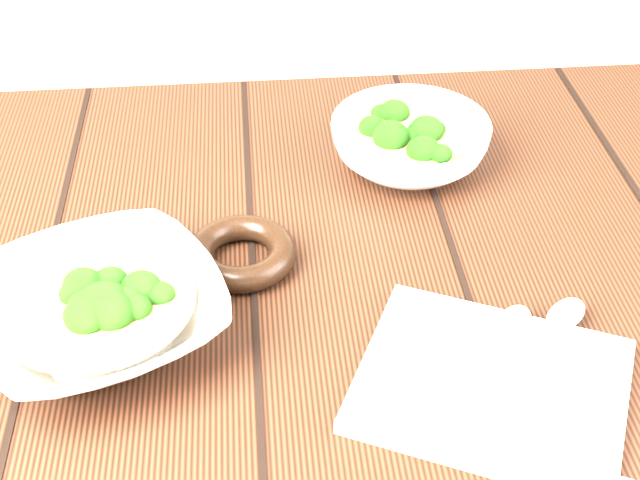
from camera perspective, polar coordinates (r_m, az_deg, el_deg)
table at (r=0.94m, az=-2.69°, el=-8.06°), size 1.20×0.80×0.75m
soup_bowl_front at (r=0.80m, az=-14.05°, el=-4.46°), size 0.29×0.29×0.06m
soup_bowl_back at (r=1.00m, az=5.77°, el=6.27°), size 0.22×0.22×0.06m
trivet at (r=0.87m, az=-5.05°, el=-0.83°), size 0.14×0.14×0.03m
napkin at (r=0.76m, az=10.91°, el=-9.09°), size 0.27×0.25×0.01m
spoon_left at (r=0.78m, az=11.33°, el=-6.73°), size 0.12×0.15×0.01m
spoon_right at (r=0.80m, az=14.31°, el=-5.93°), size 0.14×0.14×0.01m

